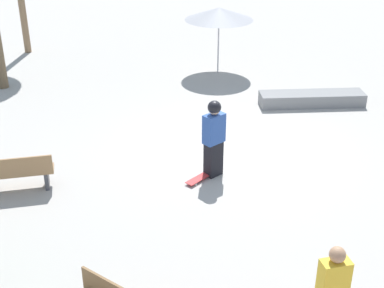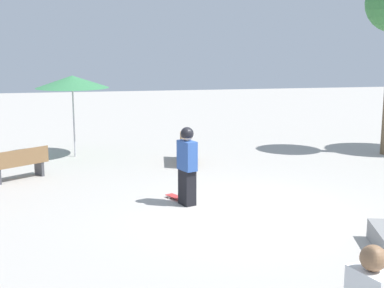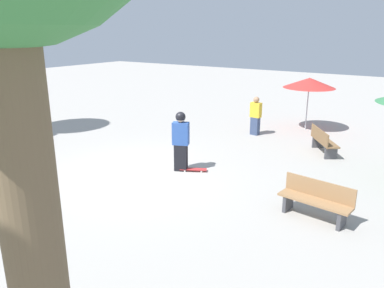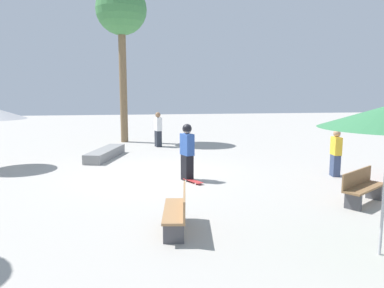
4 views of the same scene
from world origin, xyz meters
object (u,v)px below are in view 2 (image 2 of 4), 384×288
object	(u,v)px
skateboard	(179,198)
bench_near	(186,149)
bench_far	(19,164)
shade_umbrella_green	(72,82)
skater_main	(187,163)

from	to	relation	value
skateboard	bench_near	bearing A→B (deg)	-41.06
bench_far	shade_umbrella_green	size ratio (longest dim) A/B	0.60
skateboard	shade_umbrella_green	xyz separation A→B (m)	(5.48, 2.48, 2.36)
bench_near	shade_umbrella_green	xyz separation A→B (m)	(1.62, 3.37, 1.99)
skater_main	bench_far	size ratio (longest dim) A/B	1.14
bench_near	shade_umbrella_green	bearing A→B (deg)	-108.19
bench_far	shade_umbrella_green	world-z (taller)	shade_umbrella_green
bench_near	bench_far	size ratio (longest dim) A/B	1.05
bench_near	skateboard	bearing A→B (deg)	-5.63
skateboard	bench_near	xyz separation A→B (m)	(3.86, -0.89, 0.37)
shade_umbrella_green	bench_near	bearing A→B (deg)	-115.62
skateboard	bench_far	world-z (taller)	bench_far
skateboard	bench_near	distance (m)	3.98
skater_main	skateboard	size ratio (longest dim) A/B	2.24
shade_umbrella_green	bench_far	bearing A→B (deg)	152.94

